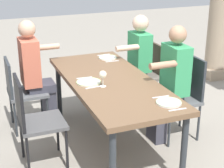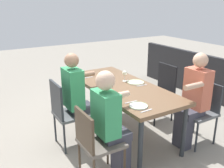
{
  "view_description": "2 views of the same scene",
  "coord_description": "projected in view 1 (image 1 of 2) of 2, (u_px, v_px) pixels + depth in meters",
  "views": [
    {
      "loc": [
        3.35,
        -1.32,
        2.11
      ],
      "look_at": [
        0.12,
        -0.03,
        0.78
      ],
      "focal_mm": 58.4,
      "sensor_mm": 36.0,
      "label": 1
    },
    {
      "loc": [
        -2.95,
        1.93,
        1.99
      ],
      "look_at": [
        0.13,
        0.1,
        0.78
      ],
      "focal_mm": 40.84,
      "sensor_mm": 36.0,
      "label": 2
    }
  ],
  "objects": [
    {
      "name": "chair_west_north",
      "position": [
        148.0,
        71.0,
        4.88
      ],
      "size": [
        0.44,
        0.44,
        0.88
      ],
      "color": "#6A6158",
      "rests_on": "ground"
    },
    {
      "name": "wine_glass_1",
      "position": [
        103.0,
        75.0,
        3.61
      ],
      "size": [
        0.08,
        0.08,
        0.17
      ],
      "color": "white",
      "rests_on": "dining_table"
    },
    {
      "name": "spoon_0",
      "position": [
        112.0,
        61.0,
        4.44
      ],
      "size": [
        0.03,
        0.17,
        0.01
      ],
      "primitive_type": "cube",
      "rotation": [
        0.0,
        0.0,
        -0.05
      ],
      "color": "silver",
      "rests_on": "dining_table"
    },
    {
      "name": "spoon_1",
      "position": [
        93.0,
        87.0,
        3.63
      ],
      "size": [
        0.03,
        0.17,
        0.01
      ],
      "primitive_type": "cube",
      "rotation": [
        0.0,
        0.0,
        0.07
      ],
      "color": "silver",
      "rests_on": "dining_table"
    },
    {
      "name": "diner_woman_green",
      "position": [
        170.0,
        81.0,
        4.01
      ],
      "size": [
        0.35,
        0.49,
        1.32
      ],
      "color": "#3F3F4C",
      "rests_on": "ground"
    },
    {
      "name": "chair_mid_south",
      "position": [
        33.0,
        117.0,
        3.55
      ],
      "size": [
        0.44,
        0.44,
        0.95
      ],
      "color": "#4F4F50",
      "rests_on": "ground"
    },
    {
      "name": "plate_1",
      "position": [
        89.0,
        82.0,
        3.76
      ],
      "size": [
        0.26,
        0.26,
        0.02
      ],
      "color": "silver",
      "rests_on": "dining_table"
    },
    {
      "name": "fork_2",
      "position": [
        161.0,
        97.0,
        3.4
      ],
      "size": [
        0.03,
        0.17,
        0.01
      ],
      "primitive_type": "cube",
      "rotation": [
        0.0,
        0.0,
        -0.05
      ],
      "color": "silver",
      "rests_on": "dining_table"
    },
    {
      "name": "fork_0",
      "position": [
        104.0,
        55.0,
        4.7
      ],
      "size": [
        0.02,
        0.17,
        0.01
      ],
      "primitive_type": "cube",
      "rotation": [
        0.0,
        0.0,
        0.05
      ],
      "color": "silver",
      "rests_on": "dining_table"
    },
    {
      "name": "spoon_2",
      "position": [
        178.0,
        110.0,
        3.14
      ],
      "size": [
        0.02,
        0.17,
        0.01
      ],
      "primitive_type": "cube",
      "rotation": [
        0.0,
        0.0,
        -0.05
      ],
      "color": "silver",
      "rests_on": "dining_table"
    },
    {
      "name": "diner_man_white",
      "position": [
        36.0,
        72.0,
        4.3
      ],
      "size": [
        0.35,
        0.49,
        1.32
      ],
      "color": "#3F3F4C",
      "rests_on": "ground"
    },
    {
      "name": "ground_plane",
      "position": [
        111.0,
        144.0,
        4.12
      ],
      "size": [
        16.0,
        16.0,
        0.0
      ],
      "primitive_type": "plane",
      "color": "gray"
    },
    {
      "name": "diner_guest_third",
      "position": [
        135.0,
        61.0,
        4.75
      ],
      "size": [
        0.35,
        0.49,
        1.28
      ],
      "color": "#3F3F4C",
      "rests_on": "ground"
    },
    {
      "name": "plate_2",
      "position": [
        169.0,
        102.0,
        3.27
      ],
      "size": [
        0.23,
        0.23,
        0.02
      ],
      "color": "white",
      "rests_on": "dining_table"
    },
    {
      "name": "plate_0",
      "position": [
        108.0,
        57.0,
        4.56
      ],
      "size": [
        0.23,
        0.23,
        0.02
      ],
      "color": "white",
      "rests_on": "dining_table"
    },
    {
      "name": "dining_table",
      "position": [
        111.0,
        86.0,
        3.86
      ],
      "size": [
        2.02,
        0.86,
        0.78
      ],
      "color": "brown",
      "rests_on": "ground"
    },
    {
      "name": "chair_west_south",
      "position": [
        21.0,
        89.0,
        4.3
      ],
      "size": [
        0.44,
        0.44,
        0.88
      ],
      "color": "#5B5E61",
      "rests_on": "ground"
    },
    {
      "name": "fork_1",
      "position": [
        84.0,
        78.0,
        3.89
      ],
      "size": [
        0.02,
        0.17,
        0.01
      ],
      "primitive_type": "cube",
      "rotation": [
        0.0,
        0.0,
        -0.05
      ],
      "color": "silver",
      "rests_on": "dining_table"
    },
    {
      "name": "chair_mid_north",
      "position": [
        183.0,
        92.0,
        4.13
      ],
      "size": [
        0.44,
        0.44,
        0.95
      ],
      "color": "#5B5E61",
      "rests_on": "ground"
    }
  ]
}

